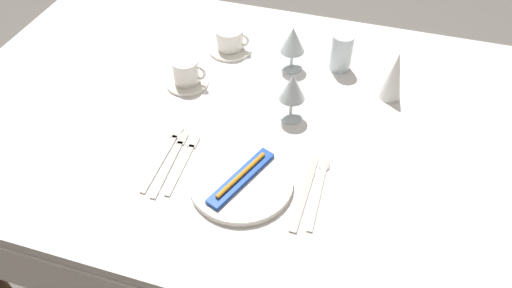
% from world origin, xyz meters
% --- Properties ---
extents(ground_plane, '(6.00, 6.00, 0.00)m').
position_xyz_m(ground_plane, '(0.00, 0.00, 0.00)').
color(ground_plane, slate).
extents(dining_table, '(1.80, 1.11, 0.74)m').
position_xyz_m(dining_table, '(0.00, 0.00, 0.66)').
color(dining_table, white).
rests_on(dining_table, ground).
extents(dinner_plate, '(0.25, 0.25, 0.02)m').
position_xyz_m(dinner_plate, '(0.02, -0.25, 0.75)').
color(dinner_plate, white).
rests_on(dinner_plate, dining_table).
extents(toothbrush_package, '(0.11, 0.21, 0.02)m').
position_xyz_m(toothbrush_package, '(0.02, -0.25, 0.77)').
color(toothbrush_package, blue).
rests_on(toothbrush_package, dinner_plate).
extents(fork_outer, '(0.02, 0.20, 0.00)m').
position_xyz_m(fork_outer, '(-0.14, -0.23, 0.74)').
color(fork_outer, beige).
rests_on(fork_outer, dining_table).
extents(fork_inner, '(0.03, 0.22, 0.00)m').
position_xyz_m(fork_inner, '(-0.17, -0.23, 0.74)').
color(fork_inner, beige).
rests_on(fork_inner, dining_table).
extents(fork_salad, '(0.02, 0.23, 0.00)m').
position_xyz_m(fork_salad, '(-0.20, -0.22, 0.74)').
color(fork_salad, beige).
rests_on(fork_salad, dining_table).
extents(dinner_knife, '(0.02, 0.23, 0.00)m').
position_xyz_m(dinner_knife, '(0.17, -0.24, 0.74)').
color(dinner_knife, beige).
rests_on(dinner_knife, dining_table).
extents(spoon_soup, '(0.03, 0.22, 0.01)m').
position_xyz_m(spoon_soup, '(0.20, -0.20, 0.74)').
color(spoon_soup, beige).
rests_on(spoon_soup, dining_table).
extents(saucer_left, '(0.14, 0.14, 0.01)m').
position_xyz_m(saucer_left, '(-0.19, 0.27, 0.74)').
color(saucer_left, white).
rests_on(saucer_left, dining_table).
extents(coffee_cup_left, '(0.11, 0.08, 0.06)m').
position_xyz_m(coffee_cup_left, '(-0.19, 0.27, 0.78)').
color(coffee_cup_left, white).
rests_on(coffee_cup_left, saucer_left).
extents(saucer_right, '(0.12, 0.12, 0.01)m').
position_xyz_m(saucer_right, '(-0.25, 0.07, 0.74)').
color(saucer_right, white).
rests_on(saucer_right, dining_table).
extents(coffee_cup_right, '(0.10, 0.07, 0.07)m').
position_xyz_m(coffee_cup_right, '(-0.25, 0.07, 0.79)').
color(coffee_cup_right, white).
rests_on(coffee_cup_right, saucer_right).
extents(wine_glass_centre, '(0.07, 0.07, 0.14)m').
position_xyz_m(wine_glass_centre, '(0.02, 0.23, 0.84)').
color(wine_glass_centre, silver).
rests_on(wine_glass_centre, dining_table).
extents(wine_glass_left, '(0.07, 0.07, 0.14)m').
position_xyz_m(wine_glass_left, '(0.07, 0.01, 0.84)').
color(wine_glass_left, silver).
rests_on(wine_glass_left, dining_table).
extents(drink_tumbler, '(0.06, 0.06, 0.12)m').
position_xyz_m(drink_tumbler, '(0.16, 0.27, 0.79)').
color(drink_tumbler, silver).
rests_on(drink_tumbler, dining_table).
extents(napkin_folded, '(0.06, 0.06, 0.15)m').
position_xyz_m(napkin_folded, '(0.32, 0.18, 0.81)').
color(napkin_folded, white).
rests_on(napkin_folded, dining_table).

